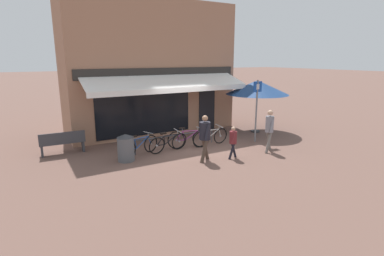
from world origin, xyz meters
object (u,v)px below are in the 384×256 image
bicycle_blue (140,146)px  bicycle_purple (189,139)px  litter_bin (126,148)px  cafe_parasol (257,87)px  pedestrian_child (233,139)px  bicycle_black (168,143)px  parking_sign (257,105)px  pedestrian_adult (205,134)px  park_bench (63,142)px  bicycle_silver (210,137)px  pedestrian_second_adult (269,126)px

bicycle_blue → bicycle_purple: size_ratio=0.99×
litter_bin → cafe_parasol: 7.10m
pedestrian_child → bicycle_black: bearing=142.2°
bicycle_black → parking_sign: size_ratio=0.64×
pedestrian_adult → pedestrian_child: (1.01, -0.29, -0.27)m
bicycle_blue → bicycle_purple: (2.04, -0.03, 0.01)m
pedestrian_adult → park_bench: 5.38m
bicycle_silver → parking_sign: size_ratio=0.65×
bicycle_purple → parking_sign: (2.96, -0.62, 1.24)m
bicycle_blue → park_bench: (-2.45, 1.62, 0.10)m
bicycle_black → bicycle_purple: size_ratio=1.01×
bicycle_silver → pedestrian_second_adult: pedestrian_second_adult is taller
bicycle_black → cafe_parasol: size_ratio=0.57×
bicycle_blue → cafe_parasol: cafe_parasol is taller
park_bench → pedestrian_second_adult: bearing=-25.6°
parking_sign → pedestrian_adult: bearing=-162.7°
bicycle_purple → pedestrian_child: size_ratio=1.42×
bicycle_blue → cafe_parasol: 6.49m
bicycle_blue → park_bench: 2.94m
litter_bin → parking_sign: parking_sign is taller
bicycle_purple → cafe_parasol: bearing=26.8°
pedestrian_second_adult → bicycle_purple: bearing=132.1°
park_bench → litter_bin: bearing=-44.6°
bicycle_purple → pedestrian_child: pedestrian_child is taller
pedestrian_adult → litter_bin: pedestrian_adult is taller
bicycle_black → pedestrian_second_adult: pedestrian_second_adult is taller
bicycle_silver → bicycle_purple: bearing=166.3°
bicycle_black → bicycle_purple: bearing=-2.2°
bicycle_blue → parking_sign: size_ratio=0.63×
cafe_parasol → parking_sign: bearing=-131.8°
bicycle_black → park_bench: size_ratio=1.06×
bicycle_silver → pedestrian_child: size_ratio=1.47×
litter_bin → parking_sign: (5.62, -0.35, 1.13)m
pedestrian_second_adult → parking_sign: bearing=59.9°
bicycle_blue → pedestrian_child: 3.43m
pedestrian_child → cafe_parasol: 4.54m
cafe_parasol → bicycle_black: bearing=-171.2°
bicycle_purple → park_bench: (-4.49, 1.65, 0.09)m
parking_sign → litter_bin: bearing=176.5°
pedestrian_child → pedestrian_second_adult: bearing=7.6°
bicycle_black → pedestrian_second_adult: bearing=-36.3°
bicycle_purple → park_bench: park_bench is taller
pedestrian_second_adult → parking_sign: 1.57m
pedestrian_child → pedestrian_second_adult: pedestrian_second_adult is taller
pedestrian_adult → park_bench: (-4.24, 3.28, -0.52)m
bicycle_black → litter_bin: size_ratio=1.75×
bicycle_purple → bicycle_black: bearing=-158.2°
bicycle_blue → parking_sign: (5.00, -0.65, 1.24)m
litter_bin → cafe_parasol: size_ratio=0.33×
bicycle_blue → bicycle_purple: 2.04m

